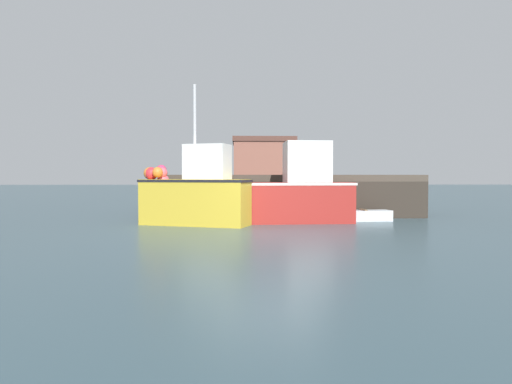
# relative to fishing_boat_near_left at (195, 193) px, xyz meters

# --- Properties ---
(ground) EXTENTS (120.00, 160.00, 0.10)m
(ground) POSITION_rel_fishing_boat_near_left_xyz_m (2.10, -2.40, -1.08)
(ground) COLOR #38515B
(pier) EXTENTS (9.83, 7.81, 1.62)m
(pier) POSITION_rel_fishing_boat_near_left_xyz_m (3.50, 5.44, 0.33)
(pier) COLOR #473D33
(pier) RESTS_ON ground
(fishing_boat_near_left) EXTENTS (3.69, 2.20, 4.47)m
(fishing_boat_near_left) POSITION_rel_fishing_boat_near_left_xyz_m (0.00, 0.00, 0.00)
(fishing_boat_near_left) COLOR gold
(fishing_boat_near_left) RESTS_ON ground
(fishing_boat_near_right) EXTENTS (4.14, 1.63, 2.73)m
(fishing_boat_near_right) POSITION_rel_fishing_boat_near_left_xyz_m (3.31, 0.76, -0.01)
(fishing_boat_near_right) COLOR maroon
(fishing_boat_near_right) RESTS_ON ground
(rowboat) EXTENTS (1.98, 0.82, 0.41)m
(rowboat) POSITION_rel_fishing_boat_near_left_xyz_m (5.73, 1.17, -0.84)
(rowboat) COLOR silver
(rowboat) RESTS_ON ground
(warehouse) EXTENTS (6.34, 6.87, 5.54)m
(warehouse) POSITION_rel_fishing_boat_near_left_xyz_m (3.94, 33.60, 1.76)
(warehouse) COLOR brown
(warehouse) RESTS_ON ground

